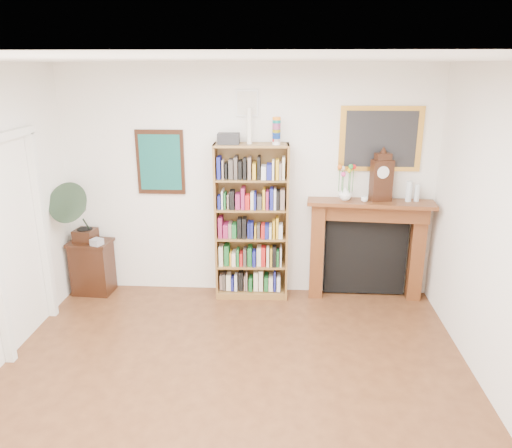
{
  "coord_description": "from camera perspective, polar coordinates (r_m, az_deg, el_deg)",
  "views": [
    {
      "loc": [
        0.44,
        -3.38,
        2.78
      ],
      "look_at": [
        0.15,
        1.6,
        1.17
      ],
      "focal_mm": 35.0,
      "sensor_mm": 36.0,
      "label": 1
    }
  ],
  "objects": [
    {
      "name": "cd_stack",
      "position": [
        6.33,
        -17.74,
        -1.97
      ],
      "size": [
        0.16,
        0.16,
        0.08
      ],
      "primitive_type": "cube",
      "rotation": [
        0.0,
        0.0,
        -0.39
      ],
      "color": "silver",
      "rests_on": "side_cabinet"
    },
    {
      "name": "bookshelf",
      "position": [
        5.97,
        -0.53,
        1.14
      ],
      "size": [
        0.89,
        0.34,
        2.19
      ],
      "rotation": [
        0.0,
        0.0,
        0.04
      ],
      "color": "brown",
      "rests_on": "floor"
    },
    {
      "name": "bottle_right",
      "position": [
        6.11,
        17.93,
        3.41
      ],
      "size": [
        0.06,
        0.06,
        0.2
      ],
      "primitive_type": "cylinder",
      "color": "silver",
      "rests_on": "fireplace"
    },
    {
      "name": "fireplace",
      "position": [
        6.21,
        12.58,
        -1.78
      ],
      "size": [
        1.5,
        0.47,
        1.25
      ],
      "rotation": [
        0.0,
        0.0,
        -0.08
      ],
      "color": "#512612",
      "rests_on": "floor"
    },
    {
      "name": "teacup",
      "position": [
        5.94,
        12.29,
        2.79
      ],
      "size": [
        0.11,
        0.11,
        0.07
      ],
      "primitive_type": "imported",
      "rotation": [
        0.0,
        0.0,
        -0.4
      ],
      "color": "white",
      "rests_on": "fireplace"
    },
    {
      "name": "gramophone",
      "position": [
        6.29,
        -19.7,
        1.62
      ],
      "size": [
        0.56,
        0.67,
        0.8
      ],
      "rotation": [
        0.0,
        0.0,
        -0.14
      ],
      "color": "black",
      "rests_on": "side_cabinet"
    },
    {
      "name": "side_cabinet",
      "position": [
        6.62,
        -18.17,
        -4.68
      ],
      "size": [
        0.53,
        0.4,
        0.69
      ],
      "primitive_type": "cube",
      "rotation": [
        0.0,
        0.0,
        -0.07
      ],
      "color": "black",
      "rests_on": "floor"
    },
    {
      "name": "mantel_clock",
      "position": [
        5.98,
        14.15,
        5.11
      ],
      "size": [
        0.27,
        0.19,
        0.56
      ],
      "rotation": [
        0.0,
        0.0,
        0.24
      ],
      "color": "black",
      "rests_on": "fireplace"
    },
    {
      "name": "bottle_left",
      "position": [
        6.08,
        17.07,
        3.59
      ],
      "size": [
        0.07,
        0.07,
        0.24
      ],
      "primitive_type": "cylinder",
      "color": "silver",
      "rests_on": "fireplace"
    },
    {
      "name": "door_casing",
      "position": [
        5.5,
        -25.59,
        0.03
      ],
      "size": [
        0.08,
        1.02,
        2.17
      ],
      "color": "white",
      "rests_on": "left_wall"
    },
    {
      "name": "small_picture",
      "position": [
        5.89,
        -1.03,
        13.66
      ],
      "size": [
        0.26,
        0.04,
        0.3
      ],
      "color": "white",
      "rests_on": "back_wall"
    },
    {
      "name": "teal_poster",
      "position": [
        6.15,
        -10.87,
        6.94
      ],
      "size": [
        0.58,
        0.04,
        0.78
      ],
      "color": "black",
      "rests_on": "back_wall"
    },
    {
      "name": "flower_vase",
      "position": [
        5.97,
        10.17,
        3.47
      ],
      "size": [
        0.17,
        0.17,
        0.16
      ],
      "primitive_type": "imported",
      "rotation": [
        0.0,
        0.0,
        -0.11
      ],
      "color": "white",
      "rests_on": "fireplace"
    },
    {
      "name": "room",
      "position": [
        3.68,
        -3.82,
        -4.22
      ],
      "size": [
        4.51,
        5.01,
        2.81
      ],
      "color": "#4D2A17",
      "rests_on": "ground"
    },
    {
      "name": "gilt_painting",
      "position": [
        6.02,
        14.06,
        9.4
      ],
      "size": [
        0.95,
        0.04,
        0.75
      ],
      "color": "gold",
      "rests_on": "back_wall"
    }
  ]
}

